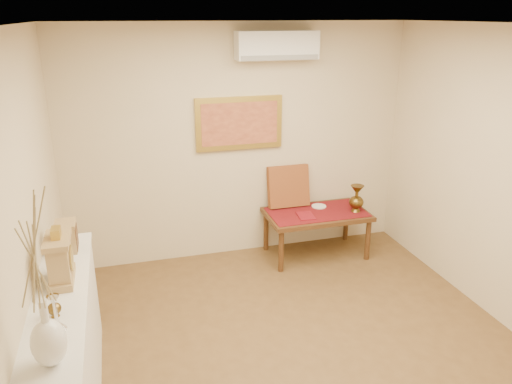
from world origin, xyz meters
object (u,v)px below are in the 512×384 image
object	(u,v)px
brass_urn_tall	(357,196)
display_ledge	(68,355)
white_vase	(39,283)
wooden_chest	(67,236)
low_table	(317,217)
mantel_clock	(60,259)

from	to	relation	value
brass_urn_tall	display_ledge	world-z (taller)	display_ledge
display_ledge	brass_urn_tall	bearing A→B (deg)	29.54
white_vase	wooden_chest	size ratio (longest dim) A/B	4.08
white_vase	display_ledge	size ratio (longest dim) A/B	0.49
brass_urn_tall	low_table	bearing A→B (deg)	166.42
wooden_chest	low_table	bearing A→B (deg)	24.13
brass_urn_tall	mantel_clock	distance (m)	3.52
white_vase	mantel_clock	distance (m)	0.98
white_vase	brass_urn_tall	size ratio (longest dim) A/B	2.52
brass_urn_tall	wooden_chest	world-z (taller)	wooden_chest
brass_urn_tall	display_ledge	size ratio (longest dim) A/B	0.20
display_ledge	mantel_clock	bearing A→B (deg)	85.77
display_ledge	mantel_clock	xyz separation A→B (m)	(0.01, 0.19, 0.66)
white_vase	display_ledge	world-z (taller)	white_vase
brass_urn_tall	white_vase	bearing A→B (deg)	-140.96
mantel_clock	white_vase	bearing A→B (deg)	-89.33
low_table	display_ledge	bearing A→B (deg)	-144.90
mantel_clock	wooden_chest	bearing A→B (deg)	89.48
wooden_chest	mantel_clock	bearing A→B (deg)	-90.52
brass_urn_tall	mantel_clock	xyz separation A→B (m)	(-3.11, -1.59, 0.40)
wooden_chest	low_table	world-z (taller)	wooden_chest
mantel_clock	wooden_chest	size ratio (longest dim) A/B	1.68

